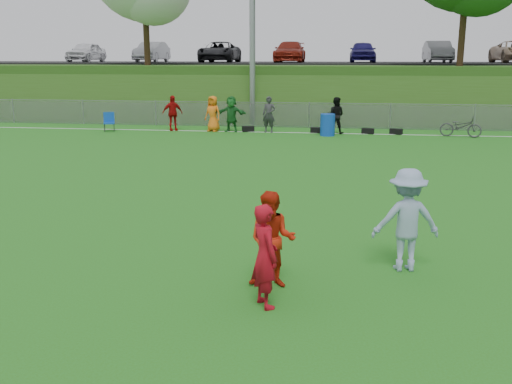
% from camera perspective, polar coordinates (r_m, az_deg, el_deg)
% --- Properties ---
extents(ground, '(120.00, 120.00, 0.00)m').
position_cam_1_polar(ground, '(9.67, -0.70, -8.06)').
color(ground, '#296C16').
rests_on(ground, ground).
extents(sideline_far, '(60.00, 0.10, 0.01)m').
position_cam_1_polar(sideline_far, '(27.16, 5.09, 5.91)').
color(sideline_far, white).
rests_on(sideline_far, ground).
extents(fence, '(58.00, 0.06, 1.30)m').
position_cam_1_polar(fence, '(29.07, 5.33, 7.67)').
color(fence, gray).
rests_on(fence, ground).
extents(berm, '(120.00, 18.00, 3.00)m').
position_cam_1_polar(berm, '(39.97, 6.15, 10.44)').
color(berm, '#2B5217').
rests_on(berm, ground).
extents(parking_lot, '(120.00, 12.00, 0.10)m').
position_cam_1_polar(parking_lot, '(41.91, 6.30, 12.70)').
color(parking_lot, black).
rests_on(parking_lot, berm).
extents(car_row, '(32.04, 5.18, 1.44)m').
position_cam_1_polar(car_row, '(40.97, 4.60, 13.79)').
color(car_row, white).
rests_on(car_row, parking_lot).
extents(spectator_row, '(8.84, 0.85, 1.69)m').
position_cam_1_polar(spectator_row, '(27.38, -1.22, 7.79)').
color(spectator_row, '#AC0C0B').
rests_on(spectator_row, ground).
extents(gear_bags, '(7.56, 0.54, 0.26)m').
position_cam_1_polar(gear_bags, '(27.21, 7.55, 6.13)').
color(gear_bags, black).
rests_on(gear_bags, ground).
extents(player_red_left, '(0.61, 0.67, 1.53)m').
position_cam_1_polar(player_red_left, '(8.19, 0.90, -6.40)').
color(player_red_left, '#AB0B1A').
rests_on(player_red_left, ground).
extents(player_red_center, '(0.76, 0.60, 1.53)m').
position_cam_1_polar(player_red_center, '(8.88, 1.64, -4.79)').
color(player_red_center, red).
rests_on(player_red_center, ground).
extents(player_blue, '(1.22, 0.82, 1.75)m').
position_cam_1_polar(player_blue, '(9.87, 14.81, -2.72)').
color(player_blue, '#8EA3C5').
rests_on(player_blue, ground).
extents(recycling_bin, '(0.68, 0.68, 0.99)m').
position_cam_1_polar(recycling_bin, '(26.27, 7.17, 6.68)').
color(recycling_bin, '#1142B8').
rests_on(recycling_bin, ground).
extents(camp_chair, '(0.65, 0.66, 0.91)m').
position_cam_1_polar(camp_chair, '(28.45, -14.46, 6.42)').
color(camp_chair, '#1047B2').
rests_on(camp_chair, ground).
extents(bicycle, '(1.89, 1.07, 0.94)m').
position_cam_1_polar(bicycle, '(27.25, 19.79, 6.18)').
color(bicycle, '#323235').
rests_on(bicycle, ground).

